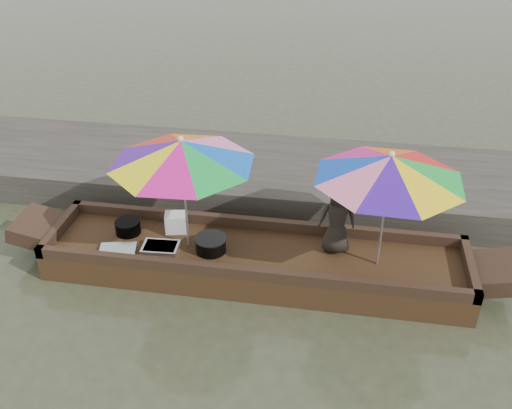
% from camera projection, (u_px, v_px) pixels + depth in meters
% --- Properties ---
extents(water, '(80.00, 80.00, 0.00)m').
position_uv_depth(water, '(255.00, 273.00, 7.51)').
color(water, '#363A26').
rests_on(water, ground).
extents(dock, '(22.00, 2.20, 0.50)m').
position_uv_depth(dock, '(277.00, 177.00, 9.23)').
color(dock, '#2D2B26').
rests_on(dock, ground).
extents(boat_hull, '(5.41, 1.20, 0.35)m').
position_uv_depth(boat_hull, '(255.00, 262.00, 7.42)').
color(boat_hull, '#422815').
rests_on(boat_hull, water).
extents(cooking_pot, '(0.34, 0.34, 0.18)m').
position_uv_depth(cooking_pot, '(128.00, 227.00, 7.65)').
color(cooking_pot, black).
rests_on(cooking_pot, boat_hull).
extents(tray_crayfish, '(0.48, 0.35, 0.09)m').
position_uv_depth(tray_crayfish, '(161.00, 248.00, 7.31)').
color(tray_crayfish, silver).
rests_on(tray_crayfish, boat_hull).
extents(tray_scallop, '(0.52, 0.41, 0.06)m').
position_uv_depth(tray_scallop, '(118.00, 251.00, 7.29)').
color(tray_scallop, silver).
rests_on(tray_scallop, boat_hull).
extents(charcoal_grill, '(0.39, 0.39, 0.18)m').
position_uv_depth(charcoal_grill, '(211.00, 245.00, 7.30)').
color(charcoal_grill, black).
rests_on(charcoal_grill, boat_hull).
extents(supply_bag, '(0.32, 0.27, 0.26)m').
position_uv_depth(supply_bag, '(176.00, 222.00, 7.67)').
color(supply_bag, silver).
rests_on(supply_bag, boat_hull).
extents(vendor, '(0.51, 0.38, 0.96)m').
position_uv_depth(vendor, '(337.00, 218.00, 7.12)').
color(vendor, black).
rests_on(vendor, boat_hull).
extents(umbrella_bow, '(2.28, 2.28, 1.55)m').
position_uv_depth(umbrella_bow, '(185.00, 194.00, 7.05)').
color(umbrella_bow, blue).
rests_on(umbrella_bow, boat_hull).
extents(umbrella_stern, '(2.34, 2.34, 1.55)m').
position_uv_depth(umbrella_stern, '(384.00, 211.00, 6.71)').
color(umbrella_stern, green).
rests_on(umbrella_stern, boat_hull).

